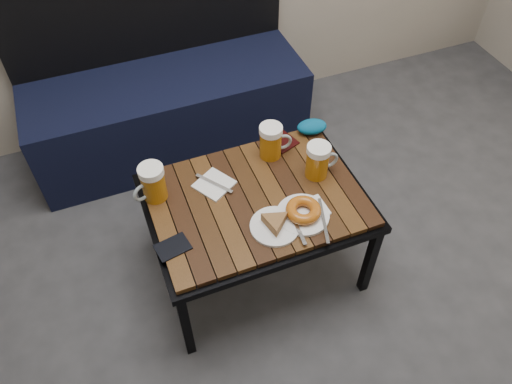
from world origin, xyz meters
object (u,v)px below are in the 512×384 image
object	(u,v)px
beer_mug_right	(318,161)
cafe_table	(256,204)
passport_burgundy	(280,140)
beer_mug_left	(153,183)
knit_pouch	(312,127)
passport_navy	(173,247)
plate_pie	(275,224)
bench	(168,104)
plate_bagel	(303,212)
beer_mug_centre	(271,141)

from	to	relation	value
beer_mug_right	cafe_table	bearing A→B (deg)	-173.47
passport_burgundy	beer_mug_left	bearing A→B (deg)	172.94
beer_mug_left	knit_pouch	distance (m)	0.73
cafe_table	knit_pouch	size ratio (longest dim) A/B	6.48
passport_navy	plate_pie	bearing A→B (deg)	71.90
bench	plate_bagel	xyz separation A→B (m)	(0.26, -1.08, 0.22)
bench	beer_mug_centre	size ratio (longest dim) A/B	9.27
beer_mug_right	passport_navy	bearing A→B (deg)	-166.33
plate_pie	knit_pouch	size ratio (longest dim) A/B	1.41
cafe_table	passport_burgundy	world-z (taller)	passport_burgundy
beer_mug_right	passport_burgundy	size ratio (longest dim) A/B	1.07
cafe_table	passport_navy	distance (m)	0.38
beer_mug_left	plate_pie	world-z (taller)	beer_mug_left
plate_pie	cafe_table	bearing A→B (deg)	93.51
cafe_table	knit_pouch	distance (m)	0.45
beer_mug_left	passport_navy	xyz separation A→B (m)	(-0.00, -0.26, -0.07)
plate_pie	passport_navy	size ratio (longest dim) A/B	1.56
beer_mug_right	plate_bagel	world-z (taller)	beer_mug_right
bench	cafe_table	distance (m)	0.95
plate_bagel	knit_pouch	world-z (taller)	knit_pouch
plate_pie	knit_pouch	distance (m)	0.55
beer_mug_left	passport_navy	bearing A→B (deg)	67.59
passport_navy	passport_burgundy	size ratio (longest dim) A/B	0.83
passport_burgundy	plate_bagel	bearing A→B (deg)	-120.18
beer_mug_right	plate_bagel	distance (m)	0.23
bench	plate_pie	distance (m)	1.12
bench	beer_mug_centre	bearing A→B (deg)	-69.39
beer_mug_centre	passport_burgundy	xyz separation A→B (m)	(0.07, 0.07, -0.07)
passport_burgundy	knit_pouch	xyz separation A→B (m)	(0.15, 0.00, 0.02)
plate_bagel	passport_burgundy	world-z (taller)	plate_bagel
bench	passport_navy	size ratio (longest dim) A/B	11.95
cafe_table	passport_burgundy	size ratio (longest dim) A/B	5.98
cafe_table	knit_pouch	xyz separation A→B (m)	(0.36, 0.26, 0.07)
bench	plate_bagel	world-z (taller)	bench
beer_mug_right	passport_navy	xyz separation A→B (m)	(-0.63, -0.14, -0.07)
cafe_table	passport_navy	world-z (taller)	passport_navy
beer_mug_centre	plate_bagel	xyz separation A→B (m)	(-0.01, -0.34, -0.05)
knit_pouch	bench	bearing A→B (deg)	126.58
beer_mug_left	bench	bearing A→B (deg)	-128.23
beer_mug_left	plate_pie	size ratio (longest dim) A/B	0.84
passport_burgundy	beer_mug_right	bearing A→B (deg)	-94.80
cafe_table	plate_bagel	distance (m)	0.21
plate_bagel	passport_navy	bearing A→B (deg)	175.48
passport_burgundy	knit_pouch	bearing A→B (deg)	-18.71
beer_mug_left	beer_mug_centre	world-z (taller)	beer_mug_left
beer_mug_centre	passport_burgundy	distance (m)	0.12
bench	passport_burgundy	bearing A→B (deg)	-62.57
beer_mug_left	passport_navy	world-z (taller)	beer_mug_left
beer_mug_left	plate_pie	xyz separation A→B (m)	(0.37, -0.30, -0.06)
beer_mug_right	knit_pouch	size ratio (longest dim) A/B	1.16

